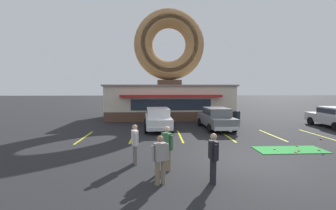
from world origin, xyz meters
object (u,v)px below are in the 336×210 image
at_px(car_silver, 334,117).
at_px(car_grey, 216,117).
at_px(pedestrian_blue_sweater_man, 160,158).
at_px(car_white, 158,118).
at_px(pedestrian_hooded_kid, 213,156).
at_px(pedestrian_clipboard_woman, 167,146).
at_px(putting_flag_pin, 320,141).
at_px(pedestrian_leather_jacket_man, 135,142).
at_px(trash_bin, 237,116).
at_px(golf_ball, 278,151).

bearing_deg(car_silver, car_grey, -179.53).
bearing_deg(pedestrian_blue_sweater_man, car_white, 90.13).
xyz_separation_m(pedestrian_hooded_kid, pedestrian_clipboard_woman, (-1.43, 1.22, 0.02)).
bearing_deg(putting_flag_pin, car_white, 143.49).
bearing_deg(pedestrian_blue_sweater_man, car_silver, 34.96).
relative_size(pedestrian_leather_jacket_man, trash_bin, 1.66).
relative_size(car_grey, pedestrian_leather_jacket_man, 2.88).
xyz_separation_m(golf_ball, putting_flag_pin, (2.21, 0.21, 0.39)).
bearing_deg(car_silver, trash_bin, 151.08).
bearing_deg(car_silver, pedestrian_blue_sweater_man, -145.04).
distance_m(car_white, pedestrian_hooded_kid, 9.59).
xyz_separation_m(car_silver, trash_bin, (-6.33, 3.50, -0.37)).
distance_m(putting_flag_pin, trash_bin, 9.47).
xyz_separation_m(golf_ball, pedestrian_clipboard_woman, (-5.46, -2.11, 0.87)).
distance_m(putting_flag_pin, car_silver, 8.18).
xyz_separation_m(golf_ball, car_white, (-5.75, 6.11, 0.82)).
bearing_deg(putting_flag_pin, golf_ball, -174.53).
bearing_deg(pedestrian_hooded_kid, car_grey, 74.44).
distance_m(pedestrian_blue_sweater_man, pedestrian_leather_jacket_man, 2.20).
height_order(car_silver, pedestrian_hooded_kid, pedestrian_hooded_kid).
relative_size(putting_flag_pin, trash_bin, 0.56).
distance_m(golf_ball, car_silver, 9.99).
bearing_deg(car_grey, putting_flag_pin, -58.35).
height_order(golf_ball, trash_bin, trash_bin).
xyz_separation_m(putting_flag_pin, pedestrian_blue_sweater_man, (-7.94, -3.53, 0.43)).
relative_size(pedestrian_blue_sweater_man, trash_bin, 1.62).
xyz_separation_m(car_white, pedestrian_leather_jacket_man, (-0.97, -7.45, 0.02)).
relative_size(pedestrian_hooded_kid, pedestrian_leather_jacket_man, 1.01).
bearing_deg(pedestrian_clipboard_woman, putting_flag_pin, 16.81).
bearing_deg(car_white, trash_bin, 26.13).
distance_m(putting_flag_pin, pedestrian_clipboard_woman, 8.03).
bearing_deg(pedestrian_leather_jacket_man, golf_ball, 11.32).
relative_size(putting_flag_pin, pedestrian_leather_jacket_man, 0.34).
bearing_deg(car_silver, pedestrian_leather_jacket_man, -152.70).
xyz_separation_m(putting_flag_pin, trash_bin, (-0.72, 9.45, 0.06)).
height_order(car_silver, pedestrian_blue_sweater_man, car_silver).
relative_size(car_grey, pedestrian_blue_sweater_man, 2.94).
xyz_separation_m(pedestrian_clipboard_woman, trash_bin, (6.95, 11.76, -0.42)).
height_order(golf_ball, car_white, car_white).
height_order(putting_flag_pin, car_silver, car_silver).
distance_m(pedestrian_leather_jacket_man, pedestrian_clipboard_woman, 1.47).
bearing_deg(golf_ball, car_white, 133.29).
distance_m(car_grey, car_white, 4.34).
relative_size(putting_flag_pin, car_silver, 0.12).
bearing_deg(car_grey, pedestrian_hooded_kid, -105.56).
bearing_deg(golf_ball, car_silver, 38.22).
bearing_deg(pedestrian_leather_jacket_man, putting_flag_pin, 9.89).
bearing_deg(pedestrian_hooded_kid, pedestrian_clipboard_woman, 139.54).
xyz_separation_m(car_white, trash_bin, (7.24, 3.55, -0.37)).
bearing_deg(trash_bin, golf_ball, -98.75).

